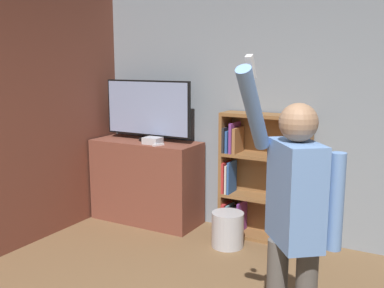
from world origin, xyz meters
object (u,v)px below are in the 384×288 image
bookshelf (257,179)px  waste_bin (228,229)px  person (294,214)px  television (148,110)px  game_console (153,141)px

bookshelf → waste_bin: (-0.16, -0.39, -0.47)m
person → waste_bin: person is taller
person → television: bearing=-166.5°
waste_bin → game_console: bearing=173.1°
game_console → waste_bin: 1.30m
game_console → person: bearing=-37.8°
game_console → bookshelf: 1.24m
person → bookshelf: bearing=168.3°
waste_bin → bookshelf: bearing=67.6°
bookshelf → waste_bin: 0.63m
bookshelf → person: size_ratio=0.70×
television → game_console: 0.40m
game_console → television: bearing=136.6°
television → bookshelf: (1.32, 0.10, -0.68)m
television → bookshelf: 1.49m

